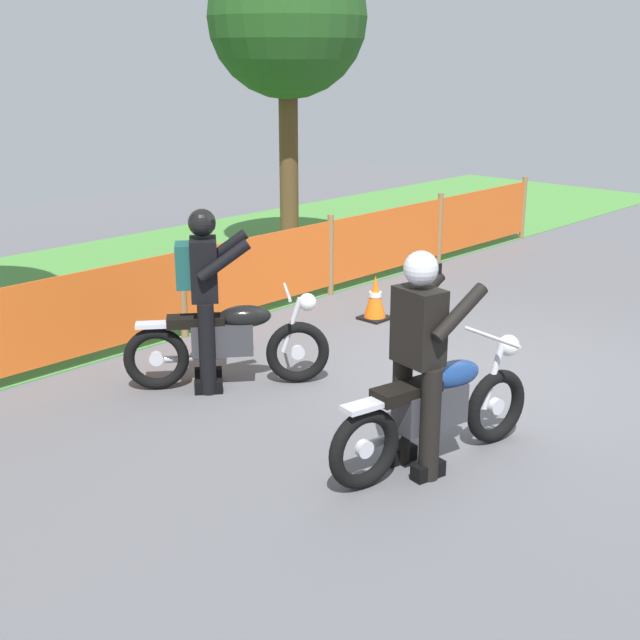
# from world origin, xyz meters

# --- Properties ---
(ground) EXTENTS (24.00, 24.00, 0.02)m
(ground) POSITION_xyz_m (0.00, 0.00, -0.01)
(ground) COLOR #5B5B60
(grass_verge) EXTENTS (24.00, 5.07, 0.01)m
(grass_verge) POSITION_xyz_m (0.00, 5.45, 0.01)
(grass_verge) COLOR #4C8C3D
(grass_verge) RESTS_ON ground
(barrier_fence) EXTENTS (12.00, 0.08, 1.05)m
(barrier_fence) POSITION_xyz_m (0.00, 2.91, 0.54)
(barrier_fence) COLOR olive
(barrier_fence) RESTS_ON ground
(tree_near_left) EXTENTS (2.27, 2.27, 4.63)m
(tree_near_left) POSITION_xyz_m (2.25, 4.73, 3.46)
(tree_near_left) COLOR brown
(tree_near_left) RESTS_ON ground
(motorcycle_lead) EXTENTS (1.93, 0.68, 0.92)m
(motorcycle_lead) POSITION_xyz_m (-1.76, -0.88, 0.45)
(motorcycle_lead) COLOR black
(motorcycle_lead) RESTS_ON ground
(motorcycle_trailing) EXTENTS (1.56, 1.29, 0.91)m
(motorcycle_trailing) POSITION_xyz_m (-1.79, 1.46, 0.44)
(motorcycle_trailing) COLOR black
(motorcycle_trailing) RESTS_ON ground
(rider_lead) EXTENTS (0.64, 0.63, 1.69)m
(rider_lead) POSITION_xyz_m (-1.94, -0.85, 0.92)
(rider_lead) COLOR black
(rider_lead) RESTS_ON ground
(rider_trailing) EXTENTS (0.78, 0.74, 1.69)m
(rider_trailing) POSITION_xyz_m (-1.95, 1.59, 0.95)
(rider_trailing) COLOR black
(rider_trailing) RESTS_ON ground
(traffic_cone) EXTENTS (0.32, 0.32, 0.53)m
(traffic_cone) POSITION_xyz_m (0.76, 1.80, 0.26)
(traffic_cone) COLOR black
(traffic_cone) RESTS_ON ground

